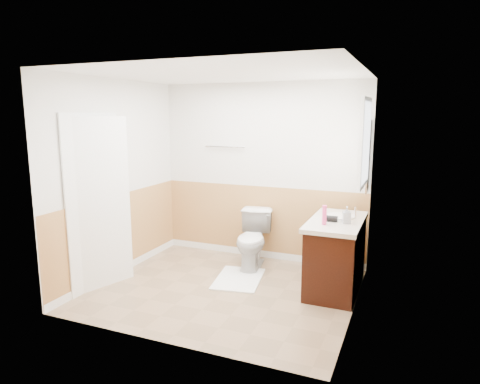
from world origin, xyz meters
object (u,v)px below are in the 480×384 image
at_px(bath_mat, 239,279).
at_px(lotion_bottle, 324,215).
at_px(vanity_cabinet, 336,257).
at_px(toilet, 253,240).
at_px(soap_dispenser, 347,215).

height_order(bath_mat, lotion_bottle, lotion_bottle).
xyz_separation_m(vanity_cabinet, lotion_bottle, (-0.10, -0.28, 0.56)).
xyz_separation_m(toilet, bath_mat, (0.00, -0.50, -0.37)).
xyz_separation_m(lotion_bottle, soap_dispenser, (0.22, 0.16, -0.01)).
bearing_deg(soap_dispenser, lotion_bottle, -144.12).
height_order(toilet, soap_dispenser, soap_dispenser).
bearing_deg(vanity_cabinet, bath_mat, -171.07).
bearing_deg(soap_dispenser, bath_mat, -177.20).
distance_m(toilet, bath_mat, 0.62).
relative_size(bath_mat, vanity_cabinet, 0.73).
bearing_deg(lotion_bottle, toilet, 151.00).
height_order(lotion_bottle, soap_dispenser, lotion_bottle).
height_order(bath_mat, vanity_cabinet, vanity_cabinet).
distance_m(lotion_bottle, soap_dispenser, 0.27).
relative_size(vanity_cabinet, lotion_bottle, 5.00).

